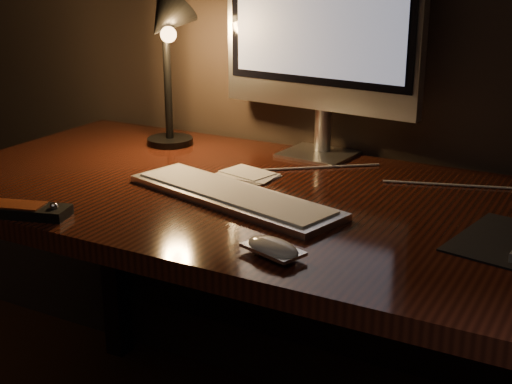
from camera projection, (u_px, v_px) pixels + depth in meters
The scene contains 8 objects.
desk at pixel (300, 243), 1.56m from camera, with size 1.60×0.75×0.75m.
monitor at pixel (320, 24), 1.65m from camera, with size 0.51×0.16×0.54m.
keyboard at pixel (233, 195), 1.44m from camera, with size 0.49×0.14×0.02m, color silver.
mouse at pixel (273, 250), 1.17m from camera, with size 0.11×0.06×0.02m, color white.
media_remote at pixel (27, 210), 1.35m from camera, with size 0.17×0.10×0.03m.
papers at pixel (247, 174), 1.59m from camera, with size 0.13×0.09×0.01m, color white.
desk_lamp at pixel (167, 42), 1.73m from camera, with size 0.18×0.20×0.40m.
cable at pixel (379, 177), 1.58m from camera, with size 0.01×0.01×0.60m, color white.
Camera 1 is at (0.60, 0.62, 1.22)m, focal length 50.00 mm.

